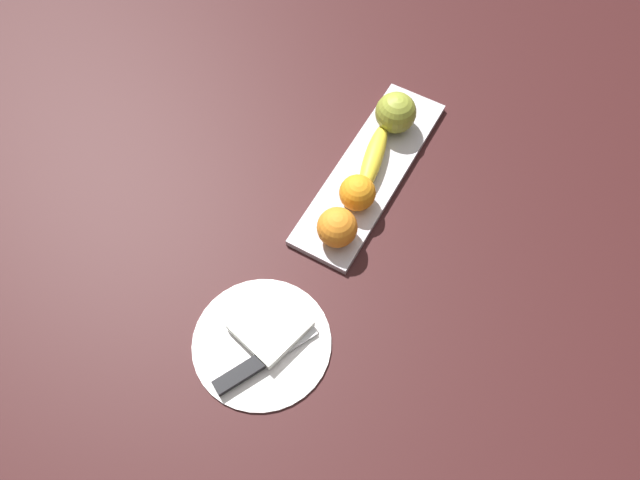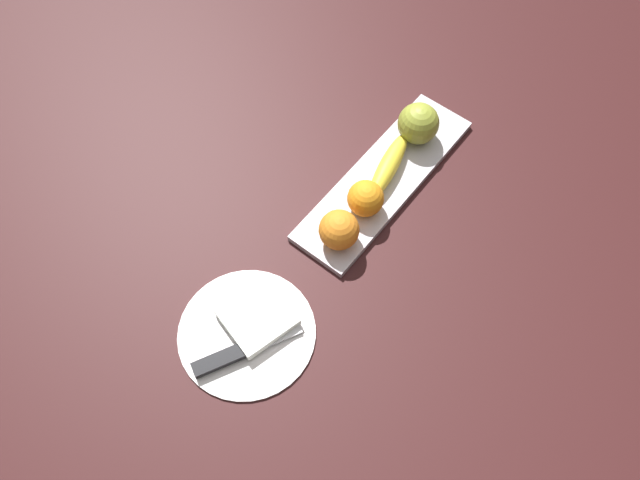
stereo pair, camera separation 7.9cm
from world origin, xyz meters
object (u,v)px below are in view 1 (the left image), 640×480
at_px(orange_near_apple, 357,193).
at_px(dinner_plate, 262,342).
at_px(fruit_tray, 370,171).
at_px(orange_near_banana, 337,227).
at_px(knife, 250,368).
at_px(apple, 396,113).
at_px(banana, 373,158).
at_px(folded_napkin, 270,325).

relative_size(orange_near_apple, dinner_plate, 0.29).
xyz_separation_m(fruit_tray, dinner_plate, (-0.38, -0.00, -0.00)).
bearing_deg(orange_near_banana, knife, 178.77).
height_order(apple, banana, apple).
bearing_deg(orange_near_apple, knife, 179.57).
xyz_separation_m(apple, orange_near_apple, (-0.19, -0.02, -0.01)).
xyz_separation_m(orange_near_apple, dinner_plate, (-0.30, 0.01, -0.04)).
distance_m(fruit_tray, dinner_plate, 0.38).
relative_size(banana, orange_near_apple, 2.46).
xyz_separation_m(dinner_plate, folded_napkin, (0.03, 0.00, 0.01)).
bearing_deg(banana, dinner_plate, -12.30).
height_order(fruit_tray, dinner_plate, fruit_tray).
bearing_deg(fruit_tray, dinner_plate, -180.00).
bearing_deg(apple, knife, -178.26).
bearing_deg(folded_napkin, orange_near_banana, -4.26).
bearing_deg(fruit_tray, banana, 10.92).
bearing_deg(orange_near_banana, apple, 4.72).
height_order(fruit_tray, banana, banana).
xyz_separation_m(orange_near_apple, knife, (-0.35, 0.00, -0.03)).
relative_size(apple, folded_napkin, 0.75).
height_order(fruit_tray, orange_near_banana, orange_near_banana).
distance_m(fruit_tray, banana, 0.03).
distance_m(banana, folded_napkin, 0.36).
xyz_separation_m(banana, orange_near_banana, (-0.17, -0.02, 0.02)).
height_order(fruit_tray, apple, apple).
distance_m(apple, orange_near_apple, 0.19).
bearing_deg(apple, banana, -177.06).
distance_m(orange_near_banana, dinner_plate, 0.23).
bearing_deg(knife, orange_near_apple, 26.69).
distance_m(dinner_plate, folded_napkin, 0.03).
distance_m(fruit_tray, apple, 0.12).
distance_m(fruit_tray, orange_near_banana, 0.16).
bearing_deg(fruit_tray, knife, -178.83).
relative_size(banana, dinner_plate, 0.71).
bearing_deg(fruit_tray, apple, 3.91).
height_order(fruit_tray, orange_near_apple, orange_near_apple).
bearing_deg(orange_near_apple, dinner_plate, 177.85).
relative_size(dinner_plate, folded_napkin, 2.17).
bearing_deg(apple, fruit_tray, -176.09).
height_order(orange_near_apple, knife, orange_near_apple).
height_order(apple, orange_near_banana, apple).
relative_size(orange_near_banana, knife, 0.41).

